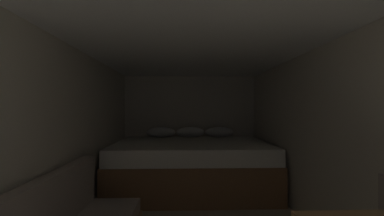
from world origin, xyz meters
TOP-DOWN VIEW (x-y plane):
  - wall_back at (0.00, 4.77)m, footprint 2.70×0.05m
  - wall_left at (-1.33, 1.99)m, footprint 0.05×5.52m
  - wall_right at (1.33, 1.99)m, footprint 0.05×5.52m
  - ceiling_slab at (0.00, 1.99)m, footprint 2.70×5.52m
  - bed at (0.00, 3.80)m, footprint 2.48×1.83m

SIDE VIEW (x-z plane):
  - bed at x=0.00m, z-range -0.09..0.89m
  - wall_back at x=0.00m, z-range 0.00..1.98m
  - wall_left at x=-1.33m, z-range 0.00..1.98m
  - wall_right at x=1.33m, z-range 0.00..1.98m
  - ceiling_slab at x=0.00m, z-range 1.98..2.03m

